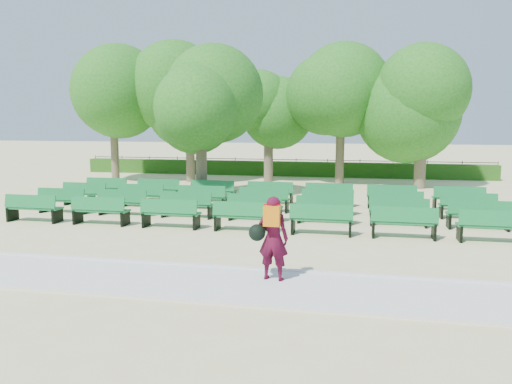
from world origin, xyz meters
TOP-DOWN VIEW (x-y plane):
  - ground at (0.00, 0.00)m, footprint 120.00×120.00m
  - paving at (0.00, -7.40)m, footprint 30.00×2.20m
  - curb at (0.00, -6.25)m, footprint 30.00×0.12m
  - hedge at (0.00, 14.00)m, footprint 26.00×0.70m
  - fence at (0.00, 14.40)m, footprint 26.00×0.10m
  - tree_line at (0.00, 10.00)m, footprint 21.80×6.80m
  - bench_array at (1.32, 0.52)m, footprint 1.93×0.66m
  - tree_among at (-1.80, 3.43)m, footprint 4.18×4.18m
  - person at (3.07, -6.94)m, footprint 0.88×0.56m

SIDE VIEW (x-z plane):
  - ground at x=0.00m, z-range 0.00..0.00m
  - fence at x=0.00m, z-range -0.51..0.51m
  - tree_line at x=0.00m, z-range -3.52..3.52m
  - paving at x=0.00m, z-range 0.00..0.06m
  - curb at x=0.00m, z-range 0.00..0.10m
  - bench_array at x=1.32m, z-range -0.51..0.70m
  - hedge at x=0.00m, z-range 0.00..0.90m
  - person at x=3.07m, z-range 0.09..1.92m
  - tree_among at x=-1.80m, z-range 1.08..7.05m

